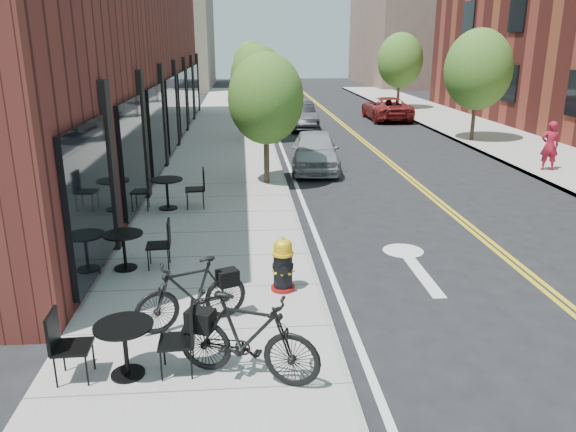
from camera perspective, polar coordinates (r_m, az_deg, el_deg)
name	(u,v)px	position (r m, az deg, el deg)	size (l,w,h in m)	color
ground	(334,332)	(8.67, 4.67, -11.68)	(120.00, 120.00, 0.00)	black
sidewalk_near	(221,177)	(17.97, -6.78, 3.91)	(4.00, 70.00, 0.12)	#9E9B93
building_near	(96,61)	(22.11, -18.90, 14.65)	(5.00, 28.00, 7.00)	#4F1E19
bg_building_left	(167,32)	(55.88, -12.14, 17.81)	(8.00, 14.00, 10.00)	#726656
bg_building_right	(415,22)	(60.05, 12.76, 18.67)	(10.00, 16.00, 12.00)	brown
tree_near_a	(266,99)	(16.57, -2.26, 11.81)	(2.20, 2.20, 3.81)	#382B1E
tree_near_b	(258,78)	(24.53, -3.11, 13.86)	(2.30, 2.30, 3.98)	#382B1E
tree_near_c	(253,72)	(32.53, -3.54, 14.38)	(2.10, 2.10, 3.67)	#382B1E
tree_near_d	(251,62)	(40.51, -3.81, 15.32)	(2.40, 2.40, 4.11)	#382B1E
tree_far_b	(478,70)	(25.51, 18.75, 13.90)	(2.80, 2.80, 4.62)	#382B1E
tree_far_c	(400,60)	(36.85, 11.32, 15.25)	(2.80, 2.80, 4.62)	#382B1E
fire_hydrant	(283,265)	(9.54, -0.52, -5.01)	(0.47, 0.47, 0.95)	maroon
bicycle_left	(192,293)	(8.48, -9.75, -7.72)	(0.49, 1.74, 1.05)	black
bicycle_right	(247,338)	(7.12, -4.19, -12.22)	(0.54, 1.91, 1.15)	black
bistro_set_a	(125,342)	(7.50, -16.23, -12.23)	(1.72, 0.77, 0.93)	black
bistro_set_b	(124,246)	(10.84, -16.34, -2.91)	(1.70, 0.77, 0.91)	black
bistro_set_c	(167,189)	(14.47, -12.18, 2.66)	(1.89, 0.87, 1.01)	black
parked_car_a	(315,151)	(19.07, 2.76, 6.64)	(1.56, 3.89, 1.33)	#97999F
parked_car_b	(299,116)	(28.37, 1.14, 10.17)	(1.39, 3.98, 1.31)	black
parked_car_c	(290,103)	(34.15, 0.24, 11.37)	(1.79, 4.40, 1.28)	#A8A9AD
parked_car_far	(386,108)	(32.08, 9.97, 10.72)	(2.11, 4.57, 1.27)	maroon
pedestrian	(550,146)	(20.39, 25.04, 6.49)	(0.59, 0.39, 1.61)	maroon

